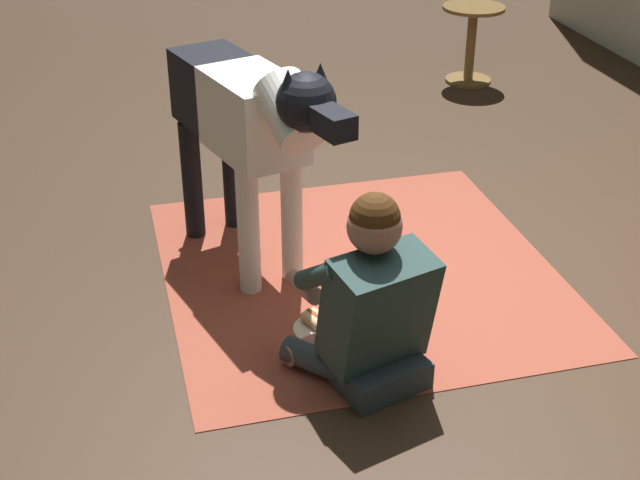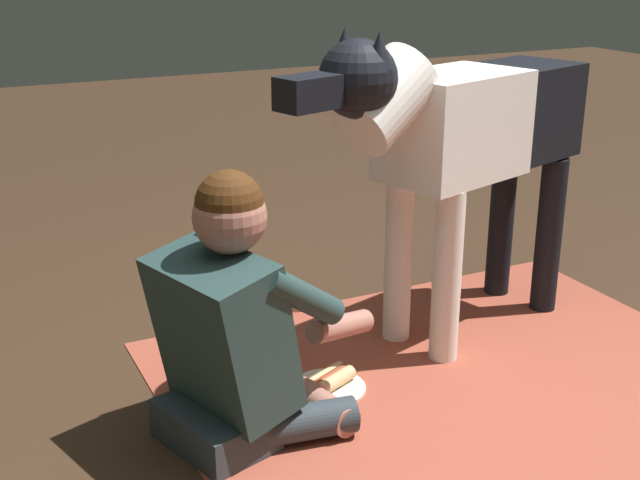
% 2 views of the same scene
% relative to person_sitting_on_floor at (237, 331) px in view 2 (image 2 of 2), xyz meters
% --- Properties ---
extents(ground_plane, '(14.70, 14.70, 0.00)m').
position_rel_person_sitting_on_floor_xyz_m(ground_plane, '(-0.56, 0.39, -0.34)').
color(ground_plane, '#3B2719').
extents(area_rug, '(1.93, 1.86, 0.01)m').
position_rel_person_sitting_on_floor_xyz_m(area_rug, '(-0.78, 0.20, -0.33)').
color(area_rug, '#9B4532').
rests_on(area_rug, ground).
extents(person_sitting_on_floor, '(0.71, 0.59, 0.82)m').
position_rel_person_sitting_on_floor_xyz_m(person_sitting_on_floor, '(0.00, 0.00, 0.00)').
color(person_sitting_on_floor, '#303A41').
rests_on(person_sitting_on_floor, ground).
extents(large_dog, '(1.50, 0.59, 1.16)m').
position_rel_person_sitting_on_floor_xyz_m(large_dog, '(-0.97, -0.29, 0.43)').
color(large_dog, white).
rests_on(large_dog, ground).
extents(hot_dog_on_plate, '(0.25, 0.25, 0.06)m').
position_rel_person_sitting_on_floor_xyz_m(hot_dog_on_plate, '(-0.35, -0.10, -0.31)').
color(hot_dog_on_plate, silver).
rests_on(hot_dog_on_plate, ground).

